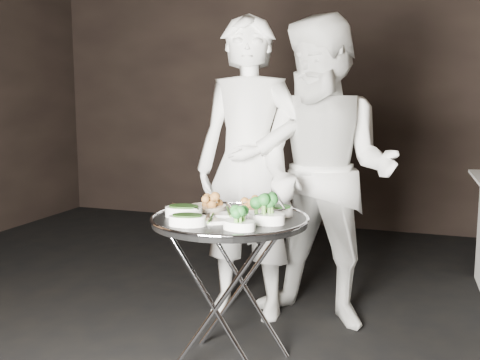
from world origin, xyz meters
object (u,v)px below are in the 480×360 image
(waiter_left, at_px, (249,169))
(serving_tray, at_px, (230,219))
(waiter_right, at_px, (325,173))
(tray_stand, at_px, (230,286))

(waiter_left, bearing_deg, serving_tray, -79.28)
(waiter_left, xyz_separation_m, waiter_right, (0.47, 0.01, -0.01))
(tray_stand, xyz_separation_m, serving_tray, (0.00, 0.00, 0.34))
(serving_tray, distance_m, waiter_left, 0.77)
(waiter_left, relative_size, waiter_right, 1.01)
(tray_stand, height_order, serving_tray, serving_tray)
(tray_stand, xyz_separation_m, waiter_right, (0.32, 0.74, 0.49))
(tray_stand, height_order, waiter_right, waiter_right)
(serving_tray, bearing_deg, waiter_right, 66.76)
(waiter_right, bearing_deg, tray_stand, -102.74)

